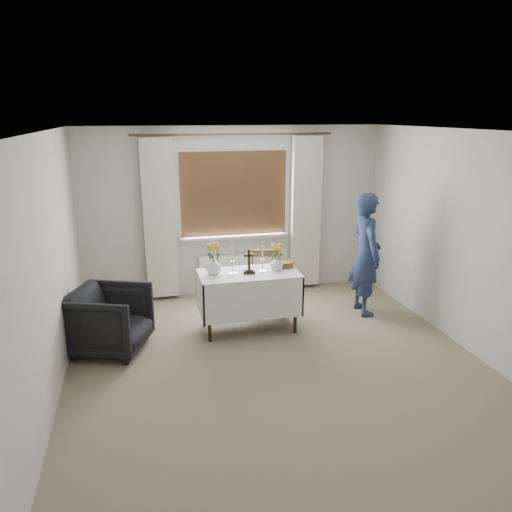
{
  "coord_description": "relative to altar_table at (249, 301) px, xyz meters",
  "views": [
    {
      "loc": [
        -1.39,
        -4.71,
        2.67
      ],
      "look_at": [
        -0.06,
        0.83,
        1.03
      ],
      "focal_mm": 35.0,
      "sensor_mm": 36.0,
      "label": 1
    }
  ],
  "objects": [
    {
      "name": "radiator",
      "position": [
        0.1,
        1.39,
        -0.08
      ],
      "size": [
        1.1,
        0.1,
        0.6
      ],
      "primitive_type": "cube",
      "color": "white",
      "rests_on": "ground"
    },
    {
      "name": "wooden_chair",
      "position": [
        0.34,
        0.45,
        0.06
      ],
      "size": [
        0.46,
        0.46,
        0.88
      ],
      "primitive_type": null,
      "rotation": [
        0.0,
        0.0,
        -0.16
      ],
      "color": "#51331B",
      "rests_on": "ground"
    },
    {
      "name": "altar_table",
      "position": [
        0.0,
        0.0,
        0.0
      ],
      "size": [
        1.24,
        0.64,
        0.76
      ],
      "primitive_type": "cube",
      "color": "white",
      "rests_on": "ground"
    },
    {
      "name": "ground",
      "position": [
        0.1,
        -1.03,
        -0.38
      ],
      "size": [
        5.0,
        5.0,
        0.0
      ],
      "primitive_type": "plane",
      "color": "gray",
      "rests_on": "ground"
    },
    {
      "name": "flower_vase_right",
      "position": [
        0.36,
        0.02,
        0.47
      ],
      "size": [
        0.2,
        0.2,
        0.18
      ],
      "primitive_type": "imported",
      "rotation": [
        0.0,
        0.0,
        -0.21
      ],
      "color": "white",
      "rests_on": "altar_table"
    },
    {
      "name": "armchair",
      "position": [
        -1.69,
        -0.19,
        -0.01
      ],
      "size": [
        1.06,
        1.05,
        0.75
      ],
      "primitive_type": "imported",
      "rotation": [
        0.0,
        0.0,
        1.2
      ],
      "color": "black",
      "rests_on": "ground"
    },
    {
      "name": "candlestick_left",
      "position": [
        -0.2,
        -0.0,
        0.55
      ],
      "size": [
        0.12,
        0.12,
        0.34
      ],
      "primitive_type": null,
      "rotation": [
        0.0,
        0.0,
        -0.29
      ],
      "color": "silver",
      "rests_on": "altar_table"
    },
    {
      "name": "wicker_basket",
      "position": [
        0.51,
        0.12,
        0.42
      ],
      "size": [
        0.22,
        0.22,
        0.07
      ],
      "primitive_type": "cylinder",
      "rotation": [
        0.0,
        0.0,
        -0.13
      ],
      "color": "brown",
      "rests_on": "altar_table"
    },
    {
      "name": "candlestick_right",
      "position": [
        0.17,
        -0.0,
        0.55
      ],
      "size": [
        0.11,
        0.11,
        0.34
      ],
      "primitive_type": null,
      "rotation": [
        0.0,
        0.0,
        0.15
      ],
      "color": "silver",
      "rests_on": "altar_table"
    },
    {
      "name": "wooden_cross",
      "position": [
        -0.0,
        -0.02,
        0.53
      ],
      "size": [
        0.15,
        0.11,
        0.31
      ],
      "primitive_type": null,
      "rotation": [
        0.0,
        0.0,
        -0.08
      ],
      "color": "black",
      "rests_on": "altar_table"
    },
    {
      "name": "flower_vase_left",
      "position": [
        -0.43,
        0.06,
        0.48
      ],
      "size": [
        0.21,
        0.21,
        0.21
      ],
      "primitive_type": "imported",
      "rotation": [
        0.0,
        0.0,
        0.08
      ],
      "color": "white",
      "rests_on": "altar_table"
    },
    {
      "name": "person",
      "position": [
        1.67,
        0.2,
        0.45
      ],
      "size": [
        0.41,
        0.62,
        1.67
      ],
      "primitive_type": "imported",
      "rotation": [
        0.0,
        0.0,
        1.55
      ],
      "color": "navy",
      "rests_on": "ground"
    }
  ]
}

